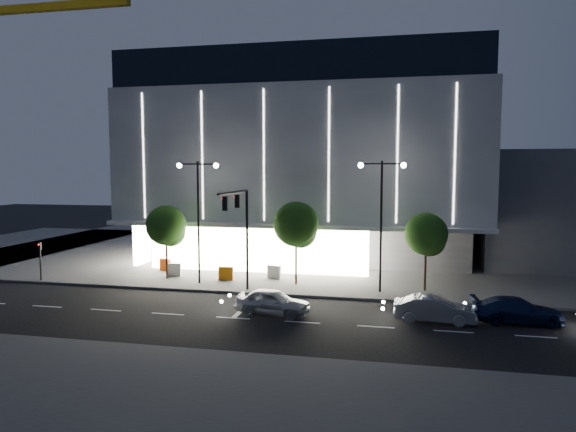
# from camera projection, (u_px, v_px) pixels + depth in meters

# --- Properties ---
(ground) EXTENTS (160.00, 160.00, 0.00)m
(ground) POSITION_uv_depth(u_px,v_px,m) (209.00, 309.00, 31.01)
(ground) COLOR black
(ground) RESTS_ON ground
(sidewalk_museum) EXTENTS (70.00, 40.00, 0.15)m
(sidewalk_museum) POSITION_uv_depth(u_px,v_px,m) (336.00, 250.00, 53.38)
(sidewalk_museum) COLOR #474747
(sidewalk_museum) RESTS_ON ground
(sidewalk_near) EXTENTS (70.00, 10.00, 0.15)m
(sidewalk_near) POSITION_uv_depth(u_px,v_px,m) (223.00, 404.00, 18.29)
(sidewalk_near) COLOR #474747
(sidewalk_near) RESTS_ON ground
(museum) EXTENTS (30.00, 25.80, 18.00)m
(museum) POSITION_uv_depth(u_px,v_px,m) (315.00, 161.00, 51.31)
(museum) COLOR #4C4C51
(museum) RESTS_ON ground
(annex_building) EXTENTS (16.00, 20.00, 10.00)m
(annex_building) POSITION_uv_depth(u_px,v_px,m) (557.00, 206.00, 48.65)
(annex_building) COLOR #4C4C51
(annex_building) RESTS_ON ground
(traffic_mast) EXTENTS (0.33, 5.89, 7.07)m
(traffic_mast) POSITION_uv_depth(u_px,v_px,m) (241.00, 221.00, 33.61)
(traffic_mast) COLOR black
(traffic_mast) RESTS_ON ground
(street_lamp_west) EXTENTS (3.16, 0.36, 9.00)m
(street_lamp_west) POSITION_uv_depth(u_px,v_px,m) (198.00, 204.00, 36.94)
(street_lamp_west) COLOR black
(street_lamp_west) RESTS_ON ground
(street_lamp_east) EXTENTS (3.16, 0.36, 9.00)m
(street_lamp_east) POSITION_uv_depth(u_px,v_px,m) (381.00, 206.00, 34.28)
(street_lamp_east) COLOR black
(street_lamp_east) RESTS_ON ground
(ped_signal_far) EXTENTS (0.22, 0.24, 3.00)m
(ped_signal_far) POSITION_uv_depth(u_px,v_px,m) (40.00, 257.00, 38.29)
(ped_signal_far) COLOR black
(ped_signal_far) RESTS_ON ground
(tree_left) EXTENTS (3.02, 3.02, 5.72)m
(tree_left) POSITION_uv_depth(u_px,v_px,m) (167.00, 228.00, 38.71)
(tree_left) COLOR black
(tree_left) RESTS_ON ground
(tree_mid) EXTENTS (3.25, 3.25, 6.15)m
(tree_mid) POSITION_uv_depth(u_px,v_px,m) (296.00, 227.00, 36.64)
(tree_mid) COLOR black
(tree_mid) RESTS_ON ground
(tree_right) EXTENTS (2.91, 2.91, 5.51)m
(tree_right) POSITION_uv_depth(u_px,v_px,m) (426.00, 236.00, 34.85)
(tree_right) COLOR black
(tree_right) RESTS_ON ground
(car_lead) EXTENTS (4.57, 2.32, 1.49)m
(car_lead) POSITION_uv_depth(u_px,v_px,m) (272.00, 302.00, 29.79)
(car_lead) COLOR #A5A9AD
(car_lead) RESTS_ON ground
(car_second) EXTENTS (4.47, 1.70, 1.46)m
(car_second) POSITION_uv_depth(u_px,v_px,m) (434.00, 309.00, 28.34)
(car_second) COLOR #B1B5B9
(car_second) RESTS_ON ground
(car_third) EXTENTS (4.92, 2.22, 1.40)m
(car_third) POSITION_uv_depth(u_px,v_px,m) (518.00, 310.00, 28.18)
(car_third) COLOR #121D43
(car_third) RESTS_ON ground
(barrier_a) EXTENTS (1.11, 0.68, 1.00)m
(barrier_a) POSITION_uv_depth(u_px,v_px,m) (165.00, 265.00, 41.87)
(barrier_a) COLOR #FF4D0E
(barrier_a) RESTS_ON sidewalk_museum
(barrier_b) EXTENTS (1.12, 0.37, 1.00)m
(barrier_b) POSITION_uv_depth(u_px,v_px,m) (174.00, 270.00, 39.82)
(barrier_b) COLOR silver
(barrier_b) RESTS_ON sidewalk_museum
(barrier_c) EXTENTS (1.12, 0.40, 1.00)m
(barrier_c) POSITION_uv_depth(u_px,v_px,m) (226.00, 273.00, 38.42)
(barrier_c) COLOR orange
(barrier_c) RESTS_ON sidewalk_museum
(barrier_d) EXTENTS (1.13, 0.53, 1.00)m
(barrier_d) POSITION_uv_depth(u_px,v_px,m) (274.00, 272.00, 38.93)
(barrier_d) COLOR silver
(barrier_d) RESTS_ON sidewalk_museum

